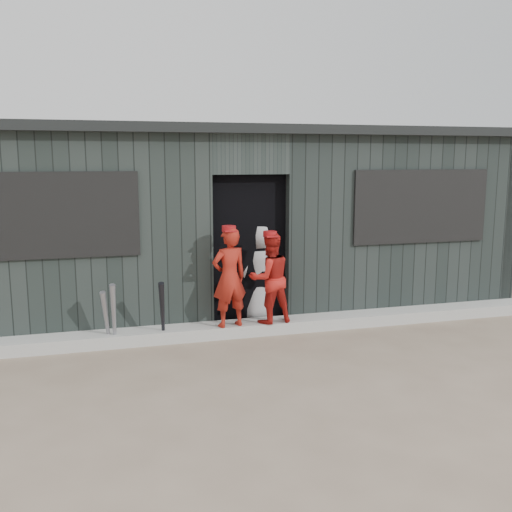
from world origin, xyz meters
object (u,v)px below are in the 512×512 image
object	(u,v)px
bat_right	(162,312)
player_red_left	(229,278)
bat_mid	(114,316)
dugout	(226,219)
player_grey_back	(259,273)
bat_left	(106,319)
player_red_right	(270,278)

from	to	relation	value
bat_right	player_red_left	bearing A→B (deg)	3.51
bat_mid	dugout	bearing A→B (deg)	46.29
player_grey_back	dugout	xyz separation A→B (m)	(-0.18, 1.22, 0.60)
bat_left	player_red_left	xyz separation A→B (m)	(1.47, -0.00, 0.41)
bat_right	player_grey_back	size ratio (longest dim) A/B	0.60
bat_left	player_grey_back	distance (m)	2.12
bat_right	player_red_left	xyz separation A→B (m)	(0.83, 0.05, 0.36)
bat_left	bat_mid	bearing A→B (deg)	-26.02
dugout	bat_mid	bearing A→B (deg)	-133.71
bat_left	player_grey_back	world-z (taller)	player_grey_back
bat_left	player_red_left	world-z (taller)	player_red_left
bat_right	player_grey_back	world-z (taller)	player_grey_back
bat_mid	bat_right	xyz separation A→B (m)	(0.56, -0.01, -0.00)
player_grey_back	bat_right	bearing A→B (deg)	-2.18
bat_left	bat_mid	world-z (taller)	bat_mid
bat_mid	player_grey_back	distance (m)	2.04
bat_right	player_red_left	world-z (taller)	player_red_left
bat_left	player_red_right	bearing A→B (deg)	1.05
player_red_right	dugout	bearing A→B (deg)	-92.41
bat_right	player_grey_back	distance (m)	1.53
bat_right	player_red_right	xyz separation A→B (m)	(1.35, 0.09, 0.32)
bat_left	player_grey_back	bearing A→B (deg)	15.75
bat_left	dugout	size ratio (longest dim) A/B	0.09
player_red_right	bat_mid	bearing A→B (deg)	-5.51
bat_right	player_red_right	world-z (taller)	player_red_right
player_red_left	player_grey_back	distance (m)	0.79
bat_left	bat_right	size ratio (longest dim) A/B	0.88
bat_mid	player_red_right	distance (m)	1.94
player_red_right	player_grey_back	size ratio (longest dim) A/B	0.83
player_red_right	bat_left	bearing A→B (deg)	-6.81
player_red_left	player_red_right	bearing A→B (deg)	171.66
bat_left	dugout	bearing A→B (deg)	44.25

